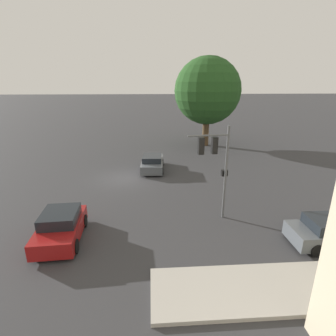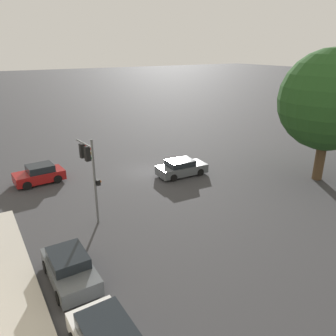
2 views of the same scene
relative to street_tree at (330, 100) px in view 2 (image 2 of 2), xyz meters
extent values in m
plane|color=#333335|center=(11.25, -9.00, -6.53)|extent=(300.00, 300.00, 0.00)
cylinder|color=#4C3823|center=(0.00, 0.00, -4.72)|extent=(0.78, 0.78, 3.62)
sphere|color=#234C1E|center=(0.00, 0.00, 0.02)|extent=(7.82, 7.82, 7.82)
cylinder|color=#515456|center=(18.22, -2.66, -3.82)|extent=(0.14, 0.14, 5.42)
cylinder|color=#515456|center=(18.33, -3.77, -1.61)|extent=(0.32, 2.23, 0.10)
cube|color=black|center=(18.30, -3.40, -2.16)|extent=(0.33, 0.33, 0.90)
sphere|color=red|center=(18.11, -3.42, -1.86)|extent=(0.20, 0.20, 0.20)
sphere|color=#99660F|center=(18.11, -3.42, -2.16)|extent=(0.20, 0.20, 0.20)
sphere|color=#0F511E|center=(18.11, -3.42, -2.46)|extent=(0.20, 0.20, 0.20)
cube|color=black|center=(18.37, -4.14, -2.16)|extent=(0.33, 0.33, 0.90)
sphere|color=red|center=(18.18, -4.16, -1.86)|extent=(0.20, 0.20, 0.20)
sphere|color=#99660F|center=(18.18, -4.16, -2.16)|extent=(0.20, 0.20, 0.20)
sphere|color=#0F511E|center=(18.18, -4.16, -2.46)|extent=(0.20, 0.20, 0.20)
cube|color=black|center=(18.05, -2.68, -3.82)|extent=(0.25, 0.37, 0.35)
sphere|color=orange|center=(17.91, -2.69, -3.82)|extent=(0.18, 0.18, 0.18)
cube|color=#4C5156|center=(9.16, -6.69, -6.00)|extent=(4.36, 2.09, 0.73)
cube|color=black|center=(9.33, -6.70, -5.39)|extent=(2.30, 1.76, 0.48)
cylinder|color=black|center=(7.80, -7.50, -6.22)|extent=(0.63, 0.25, 0.62)
cylinder|color=black|center=(7.89, -5.74, -6.22)|extent=(0.63, 0.25, 0.62)
cylinder|color=black|center=(10.44, -7.64, -6.22)|extent=(0.63, 0.25, 0.62)
cylinder|color=black|center=(10.53, -5.88, -6.22)|extent=(0.63, 0.25, 0.62)
cube|color=maroon|center=(19.97, -11.37, -5.96)|extent=(3.92, 2.14, 0.76)
cube|color=black|center=(19.82, -11.38, -5.31)|extent=(2.08, 1.80, 0.55)
cylinder|color=black|center=(21.10, -10.40, -6.19)|extent=(0.70, 0.26, 0.68)
cylinder|color=black|center=(21.20, -12.21, -6.19)|extent=(0.70, 0.26, 0.68)
cylinder|color=black|center=(18.74, -10.53, -6.19)|extent=(0.70, 0.26, 0.68)
cylinder|color=black|center=(18.84, -12.34, -6.19)|extent=(0.70, 0.26, 0.68)
cube|color=#4C5156|center=(21.25, 1.88, -5.99)|extent=(1.83, 3.98, 0.74)
cube|color=black|center=(21.25, 1.72, -5.36)|extent=(1.60, 2.07, 0.50)
cylinder|color=black|center=(20.39, 3.11, -6.21)|extent=(0.22, 0.63, 0.63)
cylinder|color=black|center=(22.10, 3.11, -6.21)|extent=(0.22, 0.63, 0.63)
cylinder|color=black|center=(20.39, 0.64, -6.21)|extent=(0.22, 0.63, 0.63)
cylinder|color=black|center=(22.10, 0.65, -6.21)|extent=(0.22, 0.63, 0.63)
cube|color=black|center=(21.31, 6.81, -5.25)|extent=(1.65, 2.29, 0.64)
cylinder|color=black|center=(20.47, 5.62, -6.20)|extent=(0.23, 0.67, 0.66)
camera|label=1|loc=(31.73, -6.79, 1.09)|focal=28.00mm
camera|label=2|loc=(24.02, 15.12, 3.87)|focal=35.00mm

